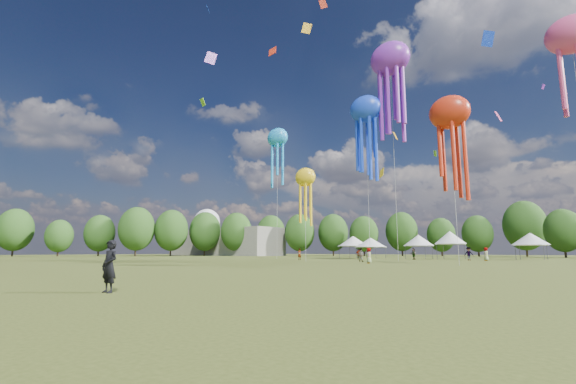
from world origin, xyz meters
The scene contains 10 objects.
ground centered at (0.00, 0.00, 0.00)m, with size 300.00×300.00×0.00m, color #384416.
observer_main centered at (8.56, -3.47, 0.77)m, with size 0.56×0.37×1.55m, color black.
spectator_near centered at (-2.40, 31.75, 0.80)m, with size 0.77×0.60×1.59m, color gray.
spectators_far centered at (3.12, 45.91, 0.87)m, with size 34.60×28.01×1.82m.
festival_tents centered at (-5.36, 55.50, 3.08)m, with size 33.78×8.16×4.39m.
show_kites centered at (3.01, 39.11, 21.02)m, with size 44.98×22.47×29.79m.
small_kites centered at (0.79, 41.86, 29.91)m, with size 79.23×52.21×41.70m.
treeline centered at (-3.87, 62.51, 6.54)m, with size 201.57×95.24×13.43m.
hangar centered at (-72.00, 72.00, 4.00)m, with size 40.00×12.00×8.00m, color gray.
radome centered at (-88.00, 78.00, 9.99)m, with size 9.00×9.00×16.00m.
Camera 1 is at (20.07, -9.16, 1.20)m, focal length 24.23 mm.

